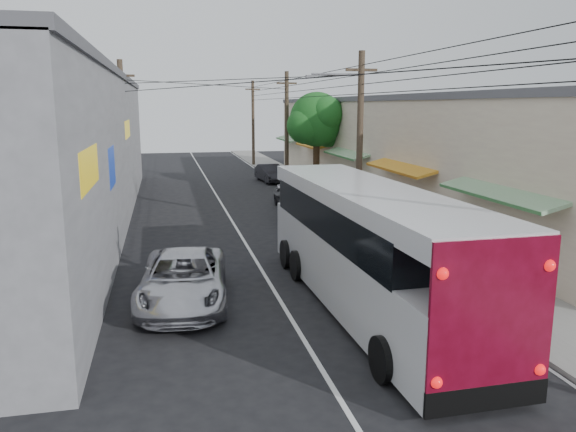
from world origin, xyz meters
name	(u,v)px	position (x,y,z in m)	size (l,w,h in m)	color
ground	(329,382)	(0.00, 0.00, 0.00)	(120.00, 120.00, 0.00)	black
sidewalk	(338,205)	(6.50, 20.00, 0.06)	(3.00, 80.00, 0.12)	slate
building_right	(399,148)	(10.99, 22.00, 3.15)	(7.09, 40.00, 6.25)	beige
building_left	(49,150)	(-8.50, 18.00, 3.65)	(7.20, 36.00, 7.25)	gray
utility_poles	(280,134)	(3.13, 20.33, 4.13)	(11.80, 45.28, 8.00)	#473828
street_tree	(318,121)	(6.87, 26.02, 4.67)	(4.40, 4.00, 6.60)	#3F2B19
coach_bus	(366,246)	(2.27, 4.10, 1.81)	(2.99, 12.22, 3.50)	silver
jeepney	(183,279)	(-2.80, 5.50, 0.74)	(2.47, 5.35, 1.49)	silver
parked_suv	(319,210)	(3.80, 14.55, 0.89)	(2.51, 6.16, 1.79)	#A6A6AE
parked_car_mid	(293,196)	(3.80, 20.00, 0.68)	(1.60, 3.98, 1.36)	#232428
parked_car_far	(270,173)	(4.60, 31.16, 0.67)	(1.41, 4.06, 1.34)	black
pedestrian_near	(396,204)	(7.60, 14.33, 1.04)	(0.67, 0.44, 1.84)	pink
pedestrian_far	(428,224)	(7.40, 10.49, 0.86)	(0.72, 0.56, 1.48)	#8299BE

